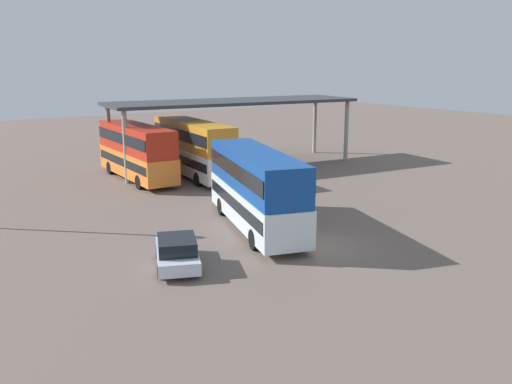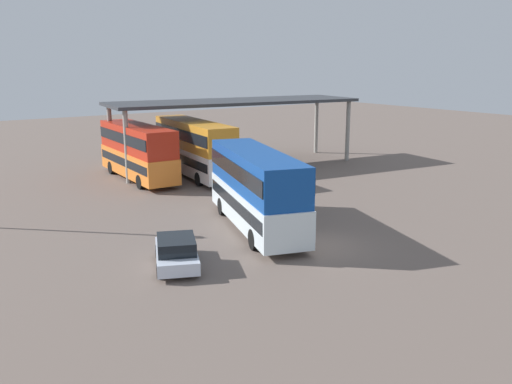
{
  "view_description": "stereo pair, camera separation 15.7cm",
  "coord_description": "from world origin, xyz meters",
  "px_view_note": "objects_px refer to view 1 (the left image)",
  "views": [
    {
      "loc": [
        -16.54,
        -18.8,
        8.67
      ],
      "look_at": [
        -0.77,
        3.86,
        2.0
      ],
      "focal_mm": 37.93,
      "sensor_mm": 36.0,
      "label": 1
    },
    {
      "loc": [
        -16.41,
        -18.89,
        8.67
      ],
      "look_at": [
        -0.77,
        3.86,
        2.0
      ],
      "focal_mm": 37.93,
      "sensor_mm": 36.0,
      "label": 2
    }
  ],
  "objects_px": {
    "double_decker_near_canopy": "(136,150)",
    "parked_hatchback": "(177,252)",
    "double_decker_mid_row": "(193,146)",
    "double_decker_main": "(256,187)"
  },
  "relations": [
    {
      "from": "double_decker_main",
      "to": "double_decker_near_canopy",
      "type": "xyz_separation_m",
      "value": [
        -0.28,
        15.27,
        -0.03
      ]
    },
    {
      "from": "double_decker_near_canopy",
      "to": "parked_hatchback",
      "type": "bearing_deg",
      "value": 164.03
    },
    {
      "from": "double_decker_main",
      "to": "parked_hatchback",
      "type": "bearing_deg",
      "value": 130.82
    },
    {
      "from": "double_decker_near_canopy",
      "to": "double_decker_mid_row",
      "type": "xyz_separation_m",
      "value": [
        4.1,
        -1.26,
        0.09
      ]
    },
    {
      "from": "double_decker_main",
      "to": "double_decker_mid_row",
      "type": "xyz_separation_m",
      "value": [
        3.82,
        14.0,
        0.05
      ]
    },
    {
      "from": "parked_hatchback",
      "to": "double_decker_near_canopy",
      "type": "xyz_separation_m",
      "value": [
        5.7,
        17.89,
        1.57
      ]
    },
    {
      "from": "parked_hatchback",
      "to": "double_decker_mid_row",
      "type": "xyz_separation_m",
      "value": [
        9.79,
        16.62,
        1.66
      ]
    },
    {
      "from": "double_decker_main",
      "to": "double_decker_mid_row",
      "type": "height_order",
      "value": "double_decker_mid_row"
    },
    {
      "from": "double_decker_mid_row",
      "to": "double_decker_near_canopy",
      "type": "bearing_deg",
      "value": 78.74
    },
    {
      "from": "parked_hatchback",
      "to": "double_decker_near_canopy",
      "type": "distance_m",
      "value": 18.84
    }
  ]
}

